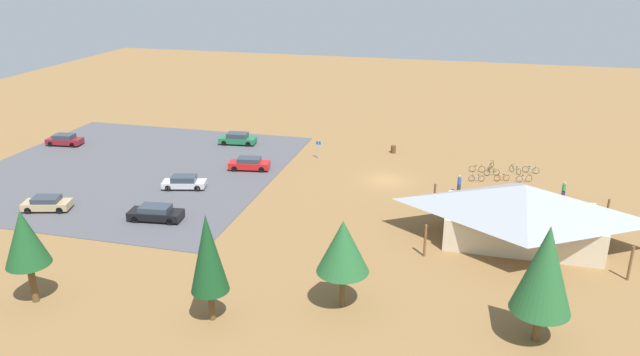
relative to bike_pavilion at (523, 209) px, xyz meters
The scene contains 29 objects.
ground 17.39m from the bike_pavilion, 42.01° to the right, with size 160.00×160.00×0.00m, color olive.
parking_lot_asphalt 41.36m from the bike_pavilion, 10.91° to the right, with size 32.28×33.11×0.05m, color #4C4C51.
bike_pavilion is the anchor object (origin of this frame).
trash_bin 25.04m from the bike_pavilion, 57.52° to the right, with size 0.60×0.60×0.90m, color brown.
lot_sign 27.24m from the bike_pavilion, 37.78° to the right, with size 0.56×0.08×2.20m.
pine_east 36.99m from the bike_pavilion, 28.96° to the left, with size 2.91×2.91×6.70m.
pine_midwest 14.12m from the bike_pavilion, 91.14° to the left, with size 3.59×3.59×7.68m.
pine_west 26.06m from the bike_pavilion, 40.46° to the left, with size 2.44×2.44×7.38m.
pine_far_east 17.91m from the bike_pavilion, 47.76° to the left, with size 3.49×3.49×6.26m.
bicycle_red_yard_center 14.55m from the bike_pavilion, 85.73° to the right, with size 1.58×0.70×0.78m.
bicycle_silver_by_bin 14.78m from the bike_pavilion, 94.61° to the right, with size 1.68×0.83×0.91m.
bicycle_green_lone_east 17.36m from the bike_pavilion, 91.28° to the right, with size 1.17×1.41×0.87m.
bicycle_white_near_porch 9.89m from the bike_pavilion, 81.04° to the right, with size 1.62×0.48×0.79m.
bicycle_blue_mid_cluster 14.25m from the bike_pavilion, 75.03° to the right, with size 1.63×0.50×0.79m.
bicycle_orange_edge_north 17.05m from the bike_pavilion, 77.66° to the right, with size 1.74×0.48×0.87m.
bicycle_black_trailside 16.09m from the bike_pavilion, 82.52° to the right, with size 1.63×0.68×0.83m.
bicycle_yellow_yard_right 18.20m from the bike_pavilion, 83.28° to the right, with size 0.63×1.61×0.90m.
bicycle_teal_back_row 17.96m from the bike_pavilion, 96.57° to the right, with size 1.76×0.48×0.81m.
bicycle_purple_front_row 8.98m from the bike_pavilion, 90.56° to the right, with size 0.94×1.43×0.81m.
bicycle_red_yard_left 9.47m from the bike_pavilion, 102.52° to the right, with size 0.61×1.60×0.79m.
bicycle_silver_edge_south 9.52m from the bike_pavilion, 67.85° to the right, with size 1.31×1.13×0.74m.
car_red_front_row 29.97m from the bike_pavilion, 21.43° to the right, with size 4.63×2.43×1.39m.
car_silver_aisle_side 32.45m from the bike_pavilion, ahead, with size 4.60×2.73×1.34m.
car_black_inner_stall 31.34m from the bike_pavilion, ahead, with size 4.91×2.36×1.37m.
car_tan_far_end 42.12m from the bike_pavilion, ahead, with size 4.54×2.87×1.33m.
car_maroon_mid_lot 55.07m from the bike_pavilion, 14.46° to the right, with size 4.42×2.25×1.38m.
car_green_by_curb 38.11m from the bike_pavilion, 30.89° to the right, with size 4.68×2.32×1.45m.
visitor_by_pavilion 11.26m from the bike_pavilion, 61.61° to the right, with size 0.36×0.39×1.86m.
visitor_crossing_yard 12.02m from the bike_pavilion, 112.77° to the right, with size 0.36×0.36×1.68m.
Camera 1 is at (-8.10, 58.82, 22.07)m, focal length 33.71 mm.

